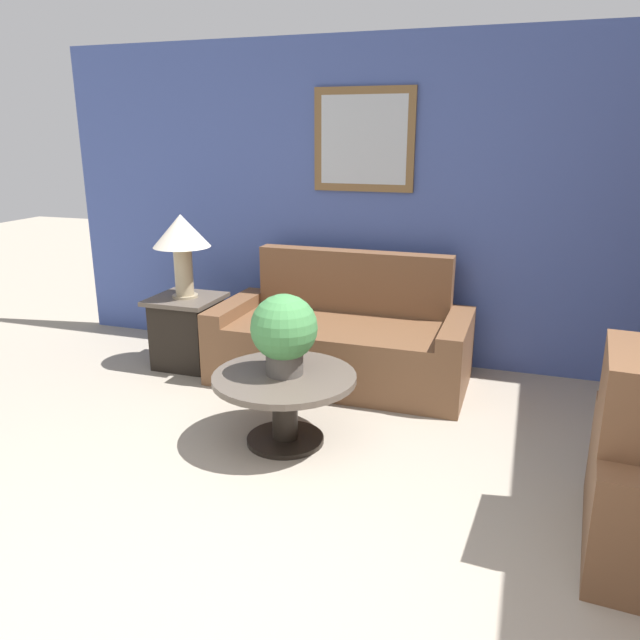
{
  "coord_description": "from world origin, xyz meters",
  "views": [
    {
      "loc": [
        0.82,
        -1.63,
        1.87
      ],
      "look_at": [
        -0.51,
        2.29,
        0.62
      ],
      "focal_mm": 35.0,
      "sensor_mm": 36.0,
      "label": 1
    }
  ],
  "objects": [
    {
      "name": "coffee_table",
      "position": [
        -0.52,
        1.65,
        0.33
      ],
      "size": [
        0.88,
        0.88,
        0.45
      ],
      "color": "black",
      "rests_on": "ground_plane"
    },
    {
      "name": "wall_back",
      "position": [
        -0.01,
        3.38,
        1.31
      ],
      "size": [
        6.46,
        0.09,
        2.6
      ],
      "color": "#42569E",
      "rests_on": "ground_plane"
    },
    {
      "name": "table_lamp",
      "position": [
        -1.79,
        2.65,
        1.07
      ],
      "size": [
        0.45,
        0.45,
        0.67
      ],
      "color": "tan",
      "rests_on": "side_table"
    },
    {
      "name": "potted_plant_on_table",
      "position": [
        -0.52,
        1.67,
        0.72
      ],
      "size": [
        0.41,
        0.41,
        0.5
      ],
      "color": "#4C4742",
      "rests_on": "coffee_table"
    },
    {
      "name": "couch_main",
      "position": [
        -0.5,
        2.79,
        0.3
      ],
      "size": [
        1.94,
        0.91,
        0.96
      ],
      "color": "brown",
      "rests_on": "ground_plane"
    },
    {
      "name": "side_table",
      "position": [
        -1.79,
        2.65,
        0.3
      ],
      "size": [
        0.54,
        0.54,
        0.58
      ],
      "color": "black",
      "rests_on": "ground_plane"
    }
  ]
}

